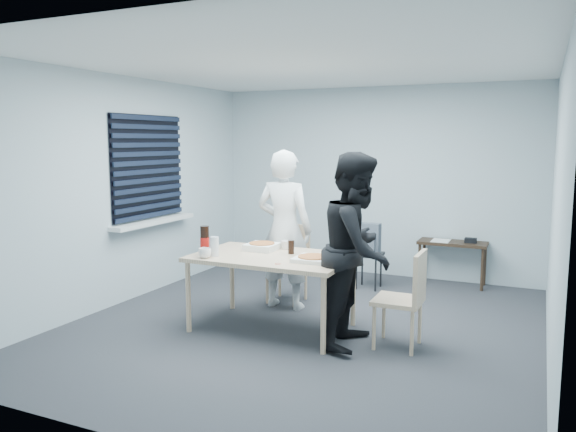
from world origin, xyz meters
The scene contains 19 objects.
room centered at (-2.20, 0.40, 1.44)m, with size 5.00×5.00×5.00m.
dining_table centered at (-0.26, -0.22, 0.69)m, with size 1.53×0.97×0.75m.
chair_far centered at (-0.52, 0.79, 0.51)m, with size 0.42×0.42×0.89m.
chair_right centered at (1.08, -0.20, 0.51)m, with size 0.42×0.42×0.89m.
person_white centered at (-0.46, 0.50, 0.89)m, with size 0.65×0.42×1.77m, color silver.
person_black centered at (0.63, -0.28, 0.89)m, with size 0.86×0.47×1.77m, color black.
side_table centered at (1.12, 2.28, 0.49)m, with size 0.86×0.38×0.57m.
stool centered at (0.18, 1.69, 0.35)m, with size 0.33×0.33×0.46m.
backpack centered at (0.18, 1.67, 0.64)m, with size 0.27×0.20×0.38m.
pizza_box_a centered at (-0.47, -0.01, 0.78)m, with size 0.31×0.31×0.08m.
pizza_box_b centered at (0.21, -0.29, 0.77)m, with size 0.34×0.34×0.05m.
mug_a centered at (-0.79, -0.60, 0.79)m, with size 0.12×0.12×0.10m, color white.
mug_b centered at (-0.26, 0.12, 0.79)m, with size 0.10×0.10×0.09m, color white.
cola_glass centered at (-0.12, -0.08, 0.81)m, with size 0.06×0.06×0.14m, color black.
soda_bottle centered at (-0.88, -0.46, 0.88)m, with size 0.09×0.09×0.29m.
plastic_cups centered at (-0.76, -0.48, 0.84)m, with size 0.08×0.08×0.19m, color silver.
rubber_band centered at (-0.04, -0.55, 0.75)m, with size 0.05×0.05×0.00m, color red.
papers centered at (0.97, 2.27, 0.58)m, with size 0.22×0.30×0.01m, color white.
black_box centered at (1.34, 2.27, 0.60)m, with size 0.14×0.10×0.06m, color black.
Camera 1 is at (2.13, -5.09, 1.87)m, focal length 35.00 mm.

